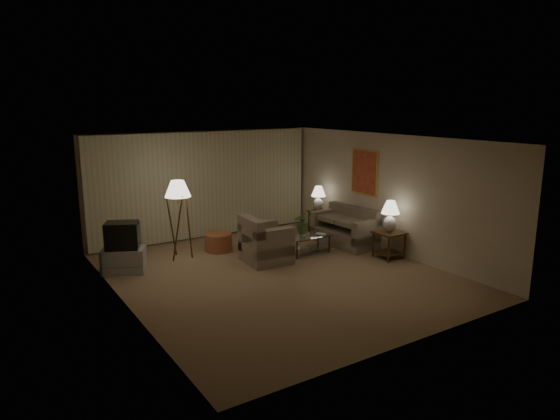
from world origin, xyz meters
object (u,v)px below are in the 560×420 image
object	(u,v)px
table_lamp_far	(318,196)
vase	(303,233)
armchair	(266,244)
side_table_far	(318,218)
floor_lamp	(179,218)
tv_cabinet	(124,260)
table_lamp_near	(390,214)
ottoman	(219,242)
side_table_near	(389,240)
sofa	(344,230)
crt_tv	(122,235)
coffee_table	(308,242)

from	to	relation	value
table_lamp_far	vase	xyz separation A→B (m)	(-1.45, -1.35, -0.49)
armchair	side_table_far	bearing A→B (deg)	-57.00
floor_lamp	tv_cabinet	bearing A→B (deg)	-168.19
table_lamp_near	ottoman	bearing A→B (deg)	139.28
table_lamp_near	floor_lamp	size ratio (longest dim) A/B	0.40
side_table_near	table_lamp_near	world-z (taller)	table_lamp_near
sofa	side_table_far	bearing A→B (deg)	168.70
table_lamp_near	crt_tv	world-z (taller)	table_lamp_near
crt_tv	side_table_near	bearing A→B (deg)	2.50
tv_cabinet	coffee_table	bearing A→B (deg)	11.68
crt_tv	vase	bearing A→B (deg)	11.14
armchair	coffee_table	size ratio (longest dim) A/B	1.03
armchair	ottoman	xyz separation A→B (m)	(-0.51, 1.28, -0.19)
side_table_far	coffee_table	bearing A→B (deg)	-133.89
coffee_table	ottoman	xyz separation A→B (m)	(-1.63, 1.27, -0.07)
sofa	floor_lamp	world-z (taller)	floor_lamp
sofa	coffee_table	xyz separation A→B (m)	(-1.15, -0.10, -0.09)
side_table_near	sofa	bearing A→B (deg)	96.34
table_lamp_near	side_table_near	bearing A→B (deg)	-20.56
armchair	crt_tv	xyz separation A→B (m)	(-2.78, 0.98, 0.37)
side_table_far	crt_tv	size ratio (longest dim) A/B	0.78
side_table_near	floor_lamp	size ratio (longest dim) A/B	0.35
armchair	table_lamp_near	distance (m)	2.79
coffee_table	armchair	bearing A→B (deg)	-179.49
table_lamp_far	floor_lamp	world-z (taller)	floor_lamp
side_table_far	floor_lamp	distance (m)	3.92
armchair	table_lamp_near	world-z (taller)	table_lamp_near
vase	table_lamp_far	bearing A→B (deg)	42.98
ottoman	coffee_table	bearing A→B (deg)	-37.95
side_table_near	coffee_table	distance (m)	1.81
table_lamp_far	coffee_table	world-z (taller)	table_lamp_far
sofa	side_table_near	size ratio (longest dim) A/B	2.92
table_lamp_far	coffee_table	size ratio (longest dim) A/B	0.63
table_lamp_near	coffee_table	world-z (taller)	table_lamp_near
coffee_table	ottoman	size ratio (longest dim) A/B	1.67
tv_cabinet	floor_lamp	distance (m)	1.50
side_table_far	vase	distance (m)	1.98
side_table_near	tv_cabinet	size ratio (longest dim) A/B	0.61
table_lamp_far	coffee_table	distance (m)	2.00
crt_tv	vase	size ratio (longest dim) A/B	4.96
ottoman	vase	bearing A→B (deg)	-40.65
armchair	vase	xyz separation A→B (m)	(0.97, 0.01, 0.09)
ottoman	table_lamp_near	bearing A→B (deg)	-40.72
armchair	vase	bearing A→B (deg)	-85.73
side_table_near	ottoman	bearing A→B (deg)	139.28
armchair	coffee_table	distance (m)	1.13
coffee_table	side_table_near	bearing A→B (deg)	-43.90
sofa	side_table_near	bearing A→B (deg)	1.88
side_table_far	ottoman	size ratio (longest dim) A/B	0.97
vase	coffee_table	bearing A→B (deg)	0.00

